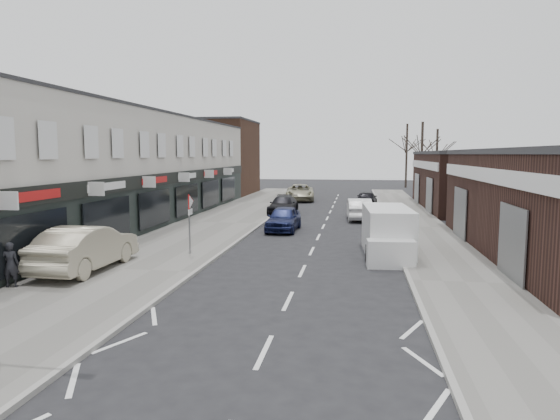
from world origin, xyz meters
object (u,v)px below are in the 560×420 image
at_px(white_van, 387,233).
at_px(parked_car_left_a, 284,219).
at_px(warning_sign, 190,207).
at_px(pedestrian, 10,264).
at_px(sedan_on_pavement, 86,248).
at_px(parked_car_left_c, 300,193).
at_px(parked_car_left_b, 283,205).
at_px(parked_car_right_b, 367,199).
at_px(parked_car_right_a, 359,209).

relative_size(white_van, parked_car_left_a, 1.32).
height_order(warning_sign, pedestrian, warning_sign).
bearing_deg(white_van, warning_sign, -173.00).
distance_m(white_van, sedan_on_pavement, 12.56).
bearing_deg(parked_car_left_c, white_van, -80.85).
height_order(parked_car_left_b, parked_car_right_b, parked_car_right_b).
xyz_separation_m(pedestrian, parked_car_right_b, (12.05, 28.22, -0.17)).
distance_m(parked_car_left_c, parked_car_right_a, 14.47).
bearing_deg(parked_car_right_a, parked_car_left_a, 48.83).
bearing_deg(sedan_on_pavement, white_van, -155.08).
bearing_deg(white_van, pedestrian, -151.74).
bearing_deg(parked_car_left_a, sedan_on_pavement, -115.28).
distance_m(warning_sign, white_van, 8.79).
distance_m(white_van, pedestrian, 14.82).
distance_m(warning_sign, parked_car_right_b, 23.47).
bearing_deg(pedestrian, white_van, -162.71).
height_order(warning_sign, parked_car_left_c, warning_sign).
height_order(sedan_on_pavement, parked_car_right_a, sedan_on_pavement).
height_order(sedan_on_pavement, parked_car_right_b, sedan_on_pavement).
bearing_deg(white_van, parked_car_right_a, 92.20).
height_order(sedan_on_pavement, parked_car_left_a, sedan_on_pavement).
xyz_separation_m(warning_sign, parked_car_right_a, (7.36, 13.62, -1.47)).
relative_size(warning_sign, parked_car_left_b, 0.58).
bearing_deg(white_van, parked_car_left_c, 101.50).
relative_size(warning_sign, parked_car_right_b, 0.65).
xyz_separation_m(pedestrian, parked_car_left_b, (5.80, 22.13, -0.20)).
height_order(sedan_on_pavement, parked_car_left_b, sedan_on_pavement).
bearing_deg(parked_car_right_a, pedestrian, 56.70).
relative_size(pedestrian, parked_car_left_b, 0.32).
distance_m(warning_sign, sedan_on_pavement, 4.75).
height_order(sedan_on_pavement, pedestrian, sedan_on_pavement).
xyz_separation_m(warning_sign, parked_car_right_b, (8.01, 22.01, -1.50)).
bearing_deg(parked_car_right_a, sedan_on_pavement, 55.77).
relative_size(parked_car_left_a, parked_car_right_a, 0.95).
relative_size(parked_car_left_b, parked_car_right_b, 1.13).
height_order(warning_sign, parked_car_left_a, warning_sign).
bearing_deg(parked_car_right_b, parked_car_left_b, 49.37).
xyz_separation_m(white_van, parked_car_right_b, (-0.55, 20.43, -0.30)).
xyz_separation_m(pedestrian, parked_car_left_c, (5.80, 33.19, -0.08)).
bearing_deg(warning_sign, parked_car_right_b, 69.99).
distance_m(pedestrian, parked_car_right_b, 30.69).
distance_m(warning_sign, parked_car_left_b, 16.08).
bearing_deg(parked_car_left_c, sedan_on_pavement, -104.51).
distance_m(parked_car_left_a, parked_car_right_a, 7.19).
bearing_deg(warning_sign, parked_car_left_c, 86.27).
distance_m(white_van, parked_car_right_a, 12.10).
distance_m(sedan_on_pavement, parked_car_left_a, 12.91).
distance_m(sedan_on_pavement, parked_car_right_a, 20.01).
distance_m(parked_car_left_a, parked_car_left_c, 19.07).
height_order(parked_car_left_a, parked_car_right_a, parked_car_right_a).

